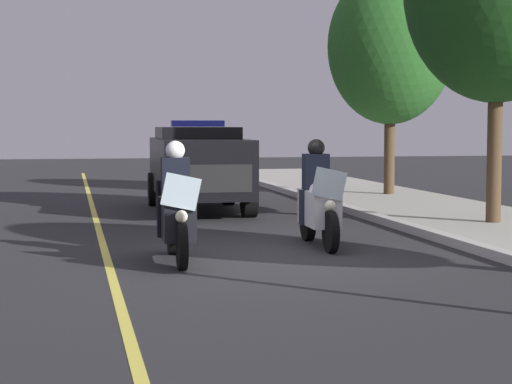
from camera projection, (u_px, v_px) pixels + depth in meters
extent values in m
plane|color=#28282B|center=(269.00, 258.00, 13.07)|extent=(80.00, 80.00, 0.00)
cube|color=#B7B5AD|center=(472.00, 246.00, 13.72)|extent=(48.00, 0.24, 0.15)
cube|color=#E0D14C|center=(108.00, 262.00, 12.59)|extent=(48.00, 0.12, 0.01)
cylinder|color=black|center=(182.00, 246.00, 11.92)|extent=(0.64, 0.14, 0.64)
cylinder|color=black|center=(173.00, 233.00, 13.40)|extent=(0.64, 0.16, 0.64)
cube|color=black|center=(177.00, 219.00, 12.62)|extent=(1.21, 0.48, 0.56)
ellipsoid|color=black|center=(177.00, 198.00, 12.55)|extent=(0.57, 0.34, 0.24)
cube|color=silver|center=(181.00, 192.00, 11.97)|extent=(0.08, 0.56, 0.53)
sphere|color=#F9F4CC|center=(181.00, 216.00, 11.93)|extent=(0.17, 0.17, 0.17)
sphere|color=red|center=(168.00, 196.00, 12.07)|extent=(0.09, 0.09, 0.09)
sphere|color=#1933F2|center=(192.00, 196.00, 12.13)|extent=(0.09, 0.09, 0.09)
cube|color=black|center=(175.00, 178.00, 12.80)|extent=(0.29, 0.41, 0.60)
cube|color=black|center=(190.00, 217.00, 12.82)|extent=(0.18, 0.15, 0.56)
cube|color=black|center=(162.00, 218.00, 12.75)|extent=(0.18, 0.15, 0.56)
sphere|color=white|center=(175.00, 150.00, 12.75)|extent=(0.28, 0.28, 0.28)
cylinder|color=black|center=(331.00, 232.00, 13.52)|extent=(0.64, 0.14, 0.64)
cylinder|color=black|center=(308.00, 222.00, 15.00)|extent=(0.64, 0.16, 0.64)
cube|color=white|center=(319.00, 208.00, 14.22)|extent=(1.21, 0.48, 0.56)
ellipsoid|color=white|center=(320.00, 190.00, 14.15)|extent=(0.57, 0.34, 0.24)
cube|color=silver|center=(329.00, 184.00, 13.57)|extent=(0.08, 0.56, 0.53)
sphere|color=#F9F4CC|center=(330.00, 206.00, 13.53)|extent=(0.17, 0.17, 0.17)
sphere|color=red|center=(317.00, 188.00, 13.67)|extent=(0.09, 0.09, 0.09)
sphere|color=#1933F2|center=(337.00, 188.00, 13.73)|extent=(0.09, 0.09, 0.09)
cube|color=black|center=(316.00, 172.00, 14.40)|extent=(0.29, 0.41, 0.60)
cube|color=black|center=(328.00, 207.00, 14.42)|extent=(0.18, 0.15, 0.56)
cube|color=black|center=(304.00, 207.00, 14.35)|extent=(0.18, 0.15, 0.56)
sphere|color=black|center=(316.00, 148.00, 14.35)|extent=(0.28, 0.28, 0.28)
cube|color=black|center=(198.00, 166.00, 20.10)|extent=(4.95, 2.05, 1.24)
cube|color=black|center=(197.00, 135.00, 20.34)|extent=(2.45, 1.82, 0.36)
cube|color=#2633D8|center=(198.00, 124.00, 20.12)|extent=(0.32, 1.21, 0.14)
cube|color=black|center=(212.00, 179.00, 17.75)|extent=(0.17, 1.62, 0.56)
cylinder|color=black|center=(249.00, 198.00, 18.78)|extent=(0.81, 0.30, 0.80)
cylinder|color=black|center=(164.00, 200.00, 18.46)|extent=(0.81, 0.30, 0.80)
cylinder|color=black|center=(228.00, 188.00, 21.82)|extent=(0.81, 0.30, 0.80)
cylinder|color=black|center=(154.00, 189.00, 21.51)|extent=(0.81, 0.30, 0.80)
cylinder|color=#4C3823|center=(495.00, 143.00, 16.84)|extent=(0.28, 0.28, 3.02)
cylinder|color=#4C3823|center=(389.00, 145.00, 23.86)|extent=(0.29, 0.29, 2.61)
ellipsoid|color=#286023|center=(391.00, 46.00, 23.66)|extent=(3.35, 3.35, 4.17)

